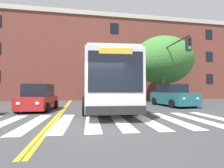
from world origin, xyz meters
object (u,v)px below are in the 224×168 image
car_teal_far_lane (172,96)px  street_tree_curbside_large (162,61)px  city_bus (106,84)px  traffic_light_overhead (96,71)px  car_tan_behind_bus (100,93)px  car_red_near_lane (39,98)px  traffic_light_near_corner (172,60)px

car_teal_far_lane → street_tree_curbside_large: (1.25, 4.33, 3.73)m
city_bus → street_tree_curbside_large: street_tree_curbside_large is taller
city_bus → traffic_light_overhead: traffic_light_overhead is taller
car_tan_behind_bus → city_bus: bearing=-94.2°
car_red_near_lane → car_tan_behind_bus: (5.42, 11.65, 0.04)m
car_tan_behind_bus → traffic_light_near_corner: size_ratio=0.69×
car_red_near_lane → traffic_light_near_corner: size_ratio=0.67×
car_red_near_lane → street_tree_curbside_large: street_tree_curbside_large is taller
car_red_near_lane → street_tree_curbside_large: 13.42m
car_red_near_lane → car_tan_behind_bus: 12.85m
car_teal_far_lane → car_tan_behind_bus: bearing=115.4°
car_red_near_lane → car_teal_far_lane: size_ratio=0.84×
car_teal_far_lane → city_bus: bearing=-174.9°
car_red_near_lane → car_teal_far_lane: bearing=6.8°
city_bus → car_teal_far_lane: size_ratio=2.68×
city_bus → car_tan_behind_bus: (0.80, 10.92, -0.99)m
car_red_near_lane → traffic_light_near_corner: (10.51, 1.43, 3.10)m
car_tan_behind_bus → traffic_light_near_corner: traffic_light_near_corner is taller
car_red_near_lane → traffic_light_overhead: (4.12, 3.47, 2.25)m
city_bus → traffic_light_near_corner: bearing=6.9°
street_tree_curbside_large → car_teal_far_lane: bearing=-106.1°
city_bus → car_teal_far_lane: city_bus is taller
traffic_light_overhead → street_tree_curbside_large: size_ratio=0.52×
city_bus → street_tree_curbside_large: size_ratio=1.42×
car_red_near_lane → car_teal_far_lane: (10.37, 1.23, 0.04)m
city_bus → traffic_light_near_corner: 6.28m
traffic_light_near_corner → street_tree_curbside_large: 4.33m
car_tan_behind_bus → traffic_light_overhead: (-1.30, -8.18, 2.21)m
car_teal_far_lane → street_tree_curbside_large: street_tree_curbside_large is taller
car_tan_behind_bus → street_tree_curbside_large: bearing=-44.5°
car_tan_behind_bus → traffic_light_near_corner: 11.81m
car_tan_behind_bus → traffic_light_overhead: 8.57m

